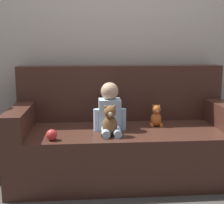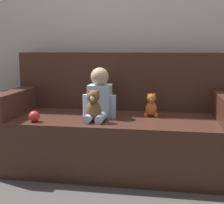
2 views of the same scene
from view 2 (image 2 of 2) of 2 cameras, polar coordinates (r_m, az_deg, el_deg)
The scene contains 7 objects.
ground_plane at distance 2.68m, azimuth 0.82°, elevation -11.63°, with size 12.00×12.00×0.00m, color #4C4742.
wall_back at distance 3.00m, azimuth 2.36°, elevation 15.93°, with size 8.00×0.05×2.60m.
couch at distance 2.64m, azimuth 1.04°, elevation -4.54°, with size 1.88×0.82×0.94m.
person_baby at distance 2.48m, azimuth -2.34°, elevation 0.87°, with size 0.27×0.35×0.40m.
teddy_bear_brown at distance 2.34m, azimuth -3.40°, elevation -0.88°, with size 0.14×0.11×0.24m.
plush_toy_side at distance 2.54m, azimuth 7.18°, elevation -0.65°, with size 0.11×0.09×0.19m.
toy_ball at distance 2.41m, azimuth -14.03°, elevation -2.57°, with size 0.08×0.08×0.08m.
Camera 2 is at (0.37, -2.47, 0.98)m, focal length 50.00 mm.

